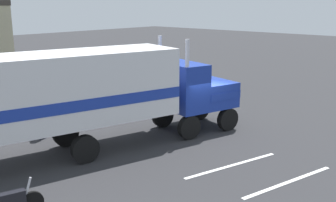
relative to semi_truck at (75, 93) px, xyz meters
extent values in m
plane|color=#2D2D30|center=(5.46, -1.93, -2.52)|extent=(120.00, 120.00, 0.00)
cube|color=silver|center=(3.12, -5.43, -2.52)|extent=(4.28, 1.33, 0.01)
cube|color=silver|center=(3.21, -7.68, -2.52)|extent=(4.31, 1.23, 0.01)
cube|color=#193399|center=(6.61, -1.75, -0.82)|extent=(2.38, 2.88, 1.20)
cube|color=#193399|center=(5.06, -1.34, -0.32)|extent=(1.99, 2.77, 2.20)
cube|color=silver|center=(7.52, -1.99, -0.82)|extent=(0.61, 2.05, 1.08)
cube|color=#193399|center=(6.61, -1.75, -0.76)|extent=(2.39, 2.92, 0.36)
cylinder|color=silver|center=(4.81, -0.14, 0.28)|extent=(0.18, 0.18, 3.40)
cylinder|color=silver|center=(4.25, -2.27, 0.28)|extent=(0.18, 0.18, 3.40)
cube|color=silver|center=(-1.08, 0.28, 0.23)|extent=(10.82, 5.19, 2.80)
cube|color=#193399|center=(-1.08, 0.28, -0.19)|extent=(10.83, 5.23, 0.44)
cylinder|color=silver|center=(5.80, -0.19, -1.57)|extent=(1.42, 0.95, 0.64)
cylinder|color=black|center=(7.18, -0.76, -1.97)|extent=(1.14, 0.57, 1.10)
cylinder|color=black|center=(6.62, -2.89, -1.97)|extent=(1.14, 0.57, 1.10)
cylinder|color=black|center=(4.96, -0.18, -1.97)|extent=(1.14, 0.57, 1.10)
cylinder|color=black|center=(4.39, -2.30, -1.97)|extent=(1.14, 0.57, 1.10)
cylinder|color=black|center=(0.17, 1.09, -1.97)|extent=(1.14, 0.57, 1.10)
cylinder|color=black|center=(-0.39, -1.04, -1.97)|extent=(1.14, 0.57, 1.10)
cylinder|color=#2D3347|center=(0.06, 2.67, -2.11)|extent=(0.18, 0.18, 0.82)
cylinder|color=#2D3347|center=(-0.09, 2.69, -2.11)|extent=(0.18, 0.18, 0.82)
cylinder|color=#A5728C|center=(-0.02, 2.68, -1.41)|extent=(0.34, 0.34, 0.58)
sphere|color=tan|center=(-0.02, 2.68, -1.01)|extent=(0.23, 0.23, 0.23)
cube|color=black|center=(0.01, 2.88, -1.39)|extent=(0.28, 0.19, 0.36)
cylinder|color=black|center=(-3.73, -2.94, -2.19)|extent=(0.66, 0.29, 0.66)
cube|color=black|center=(-4.43, -2.73, -1.91)|extent=(1.12, 0.55, 0.36)
cylinder|color=silver|center=(-3.83, -2.92, -1.74)|extent=(0.29, 0.15, 0.69)
camera|label=1|loc=(-9.02, -13.01, 3.52)|focal=42.71mm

